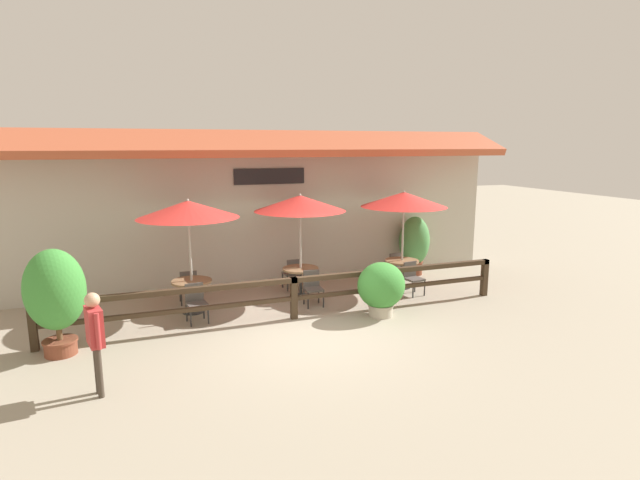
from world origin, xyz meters
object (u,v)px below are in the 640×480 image
object	(u,v)px
patio_umbrella_far	(404,199)
chair_far_streetside	(413,277)
chair_middle_wallside	(292,272)
potted_plant_broad_leaf	(414,243)
dining_table_near	(192,287)
dining_table_far	(402,266)
dining_table_middle	(301,274)
pedestrian	(95,330)
chair_middle_streetside	(313,286)
chair_near_wallside	(188,285)
chair_far_wallside	(392,265)
patio_umbrella_near	(188,209)
patio_umbrella_middle	(300,203)
potted_plant_tall_tropical	(55,294)
chair_near_streetside	(196,301)

from	to	relation	value
patio_umbrella_far	chair_far_streetside	world-z (taller)	patio_umbrella_far
chair_middle_wallside	potted_plant_broad_leaf	distance (m)	3.92
chair_middle_wallside	chair_far_streetside	distance (m)	3.18
dining_table_near	dining_table_far	world-z (taller)	same
dining_table_near	dining_table_middle	distance (m)	2.73
pedestrian	chair_middle_streetside	bearing A→B (deg)	109.81
chair_near_wallside	dining_table_near	bearing A→B (deg)	92.01
dining_table_near	chair_far_wallside	world-z (taller)	chair_far_wallside
chair_far_wallside	potted_plant_broad_leaf	xyz separation A→B (m)	(0.99, 0.47, 0.47)
patio_umbrella_near	chair_far_wallside	bearing A→B (deg)	7.99
chair_near_wallside	chair_middle_streetside	size ratio (longest dim) A/B	1.00
chair_middle_wallside	potted_plant_broad_leaf	size ratio (longest dim) A/B	0.48
patio_umbrella_middle	dining_table_far	world-z (taller)	patio_umbrella_middle
chair_middle_wallside	dining_table_far	bearing A→B (deg)	158.25
dining_table_middle	dining_table_far	xyz separation A→B (m)	(2.84, -0.13, 0.00)
dining_table_far	chair_far_streetside	bearing A→B (deg)	-93.51
chair_middle_wallside	dining_table_middle	bearing A→B (deg)	84.69
patio_umbrella_near	chair_far_streetside	bearing A→B (deg)	-5.40
patio_umbrella_middle	chair_middle_streetside	distance (m)	2.07
patio_umbrella_middle	patio_umbrella_far	world-z (taller)	same
chair_middle_streetside	pedestrian	world-z (taller)	pedestrian
chair_middle_wallside	potted_plant_broad_leaf	xyz separation A→B (m)	(3.88, 0.27, 0.47)
dining_table_near	potted_plant_tall_tropical	xyz separation A→B (m)	(-2.57, -1.60, 0.56)
dining_table_middle	dining_table_far	size ratio (longest dim) A/B	1.00
chair_near_wallside	potted_plant_broad_leaf	size ratio (longest dim) A/B	0.48
chair_middle_wallside	chair_far_wallside	size ratio (longest dim) A/B	1.00
chair_near_streetside	chair_near_wallside	size ratio (longest dim) A/B	1.00
chair_middle_wallside	patio_umbrella_far	world-z (taller)	patio_umbrella_far
patio_umbrella_near	chair_middle_wallside	distance (m)	3.49
chair_far_streetside	pedestrian	bearing A→B (deg)	-167.04
dining_table_middle	patio_umbrella_near	bearing A→B (deg)	-174.53
chair_near_streetside	pedestrian	size ratio (longest dim) A/B	0.51
dining_table_near	potted_plant_broad_leaf	distance (m)	6.73
patio_umbrella_middle	potted_plant_broad_leaf	bearing A→B (deg)	14.44
dining_table_middle	chair_middle_streetside	size ratio (longest dim) A/B	1.08
chair_middle_wallside	potted_plant_tall_tropical	size ratio (longest dim) A/B	0.42
patio_umbrella_middle	chair_middle_streetside	bearing A→B (deg)	-84.35
potted_plant_tall_tropical	potted_plant_broad_leaf	distance (m)	9.61
patio_umbrella_middle	chair_far_wallside	xyz separation A→B (m)	(2.89, 0.53, -1.94)
patio_umbrella_middle	chair_middle_streetside	xyz separation A→B (m)	(0.07, -0.73, -1.94)
patio_umbrella_far	dining_table_far	xyz separation A→B (m)	(-0.00, -0.00, -1.80)
dining_table_near	chair_middle_streetside	world-z (taller)	chair_middle_streetside
chair_near_streetside	patio_umbrella_middle	distance (m)	3.46
potted_plant_tall_tropical	patio_umbrella_near	bearing A→B (deg)	31.89
dining_table_far	potted_plant_broad_leaf	bearing A→B (deg)	47.29
chair_far_streetside	pedestrian	distance (m)	7.92
patio_umbrella_middle	chair_far_streetside	distance (m)	3.50
chair_far_streetside	chair_far_wallside	size ratio (longest dim) A/B	1.00
patio_umbrella_near	dining_table_near	distance (m)	1.80
dining_table_far	patio_umbrella_middle	bearing A→B (deg)	177.42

